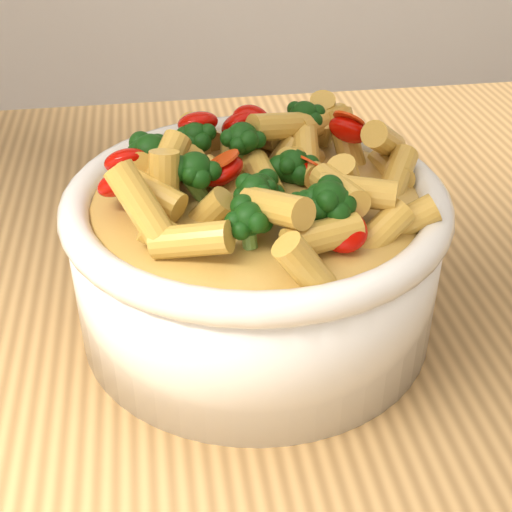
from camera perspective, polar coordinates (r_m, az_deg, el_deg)
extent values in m
cube|color=#B4864D|center=(0.57, -8.15, -4.46)|extent=(1.20, 0.80, 0.04)
cylinder|color=#B4864D|center=(1.25, 19.26, -8.35)|extent=(0.05, 0.05, 0.86)
cylinder|color=white|center=(0.50, 0.00, -0.47)|extent=(0.25, 0.25, 0.10)
ellipsoid|color=white|center=(0.52, 0.00, -3.29)|extent=(0.23, 0.23, 0.04)
torus|color=white|center=(0.47, 0.00, 4.49)|extent=(0.26, 0.26, 0.02)
ellipsoid|color=#E8B94F|center=(0.47, 0.00, 4.49)|extent=(0.22, 0.22, 0.02)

